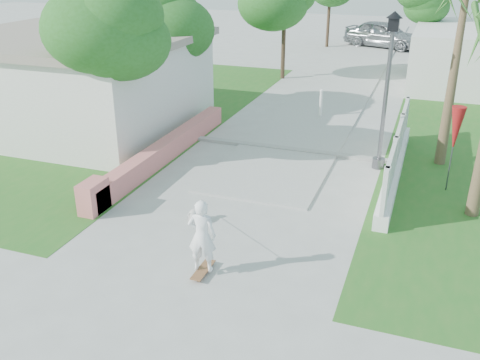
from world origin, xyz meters
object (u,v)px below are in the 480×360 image
at_px(street_lamp, 387,87).
at_px(dog, 195,214).
at_px(parked_car, 383,34).
at_px(bollard, 321,102).
at_px(skateboarder, 196,218).
at_px(patio_umbrella, 456,130).

relative_size(street_lamp, dog, 8.28).
bearing_deg(parked_car, dog, -164.41).
bearing_deg(street_lamp, bollard, 120.96).
xyz_separation_m(street_lamp, dog, (-3.66, -4.94, -2.22)).
distance_m(bollard, skateboarder, 10.52).
distance_m(street_lamp, patio_umbrella, 2.27).
bearing_deg(bollard, dog, -95.81).
bearing_deg(patio_umbrella, street_lamp, 152.24).
bearing_deg(dog, skateboarder, -43.63).
xyz_separation_m(patio_umbrella, skateboarder, (-5.03, -5.01, -0.99)).
bearing_deg(dog, bollard, 104.28).
bearing_deg(street_lamp, dog, -126.55).
relative_size(bollard, parked_car, 0.22).
distance_m(patio_umbrella, skateboarder, 7.17).
relative_size(bollard, skateboarder, 0.43).
bearing_deg(bollard, parked_car, 88.39).
relative_size(patio_umbrella, dog, 4.29).
height_order(street_lamp, bollard, street_lamp).
bearing_deg(bollard, skateboarder, -92.35).
bearing_deg(dog, parked_car, 106.97).
height_order(skateboarder, dog, skateboarder).
height_order(patio_umbrella, skateboarder, patio_umbrella).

